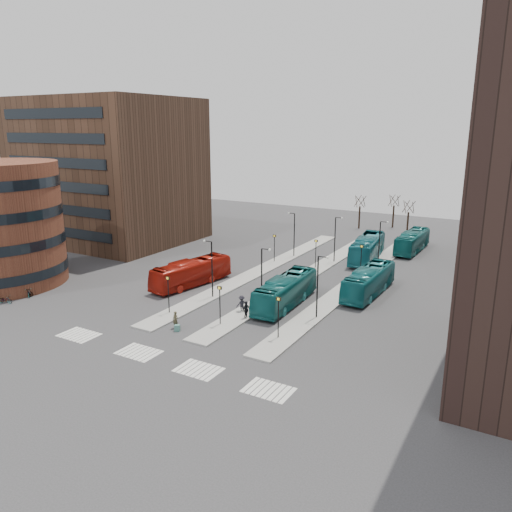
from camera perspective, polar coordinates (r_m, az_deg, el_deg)
The scene contains 22 objects.
ground at distance 39.17m, azimuth -16.22°, elevation -13.03°, with size 160.00×160.00×0.00m, color #313134.
island_left at distance 63.75m, azimuth 0.74°, elevation -1.53°, with size 2.50×45.00×0.15m, color gray.
island_mid at distance 61.18m, azimuth 5.65°, elevation -2.30°, with size 2.50×45.00×0.15m, color gray.
island_right at distance 59.10m, azimuth 10.96°, elevation -3.11°, with size 2.50×45.00×0.15m, color gray.
suitcase at distance 45.64m, azimuth -8.99°, elevation -8.12°, with size 0.47×0.37×0.59m, color #1B3299.
red_bus at distance 57.75m, azimuth -7.38°, elevation -1.90°, with size 2.52×10.77×3.00m, color #A5180C.
teal_bus_a at distance 50.97m, azimuth 3.39°, elevation -4.01°, with size 2.59×11.05×3.08m, color #135F5F.
teal_bus_b at distance 69.83m, azimuth 12.60°, elevation 0.89°, with size 2.78×11.90×3.31m, color #166671.
teal_bus_c at distance 55.51m, azimuth 12.78°, elevation -2.82°, with size 2.54×10.87×3.03m, color #166A6F.
teal_bus_d at distance 76.34m, azimuth 17.42°, elevation 1.61°, with size 2.53×10.83×3.02m, color #156969.
traveller at distance 46.09m, azimuth -9.19°, elevation -7.23°, with size 0.58×0.38×1.59m, color #453F29.
commuter_a at distance 56.28m, azimuth -9.19°, elevation -3.16°, with size 0.78×0.61×1.60m, color black.
commuter_b at distance 47.52m, azimuth -1.14°, elevation -6.22°, with size 1.05×0.44×1.80m, color black.
commuter_c at distance 49.30m, azimuth -1.65°, elevation -5.49°, with size 1.11×0.64×1.71m, color black.
bicycle_near at distance 57.90m, azimuth -26.74°, elevation -4.49°, with size 0.54×1.56×0.82m, color gray.
bicycle_mid at distance 59.18m, azimuth -24.76°, elevation -3.81°, with size 0.44×1.54×0.93m, color gray.
bicycle_far at distance 59.24m, azimuth -24.67°, elevation -3.76°, with size 0.64×1.83×0.96m, color gray.
crosswalk_stripes at distance 40.63m, azimuth -10.35°, elevation -11.60°, with size 22.35×2.40×0.01m.
office_block at distance 83.23m, azimuth -16.42°, elevation 9.34°, with size 25.00×20.12×22.00m.
sign_poles at distance 54.63m, azimuth 2.30°, elevation -1.76°, with size 12.45×22.12×3.65m.
lamp_posts at distance 58.23m, azimuth 5.50°, elevation 0.41°, with size 14.04×20.24×6.12m.
bare_trees at distance 90.49m, azimuth 14.69°, elevation 4.54°, with size 10.97×8.14×5.90m.
Camera 1 is at (25.80, -23.51, 17.78)m, focal length 35.00 mm.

